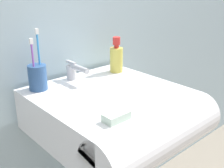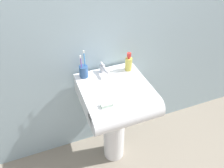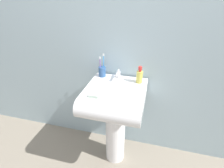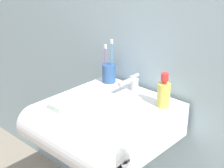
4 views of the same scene
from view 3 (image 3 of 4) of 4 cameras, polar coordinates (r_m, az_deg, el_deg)
ground_plane at (r=2.02m, az=1.00°, el=-22.36°), size 6.00×6.00×0.00m
wall_back at (r=1.60m, az=3.92°, el=15.08°), size 5.00×0.05×2.40m
sink_pedestal at (r=1.77m, az=1.09°, el=-15.35°), size 0.19×0.19×0.69m
sink_basin at (r=1.46m, az=0.69°, el=-4.94°), size 0.50×0.56×0.16m
faucet at (r=1.61m, az=1.94°, el=3.20°), size 0.04×0.14×0.08m
toothbrush_cup at (r=1.65m, az=-3.24°, el=4.16°), size 0.07×0.07×0.22m
soap_bottle at (r=1.54m, az=8.98°, el=2.54°), size 0.06×0.06×0.15m
bar_soap at (r=1.34m, az=-5.95°, el=-3.82°), size 0.08×0.04×0.02m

